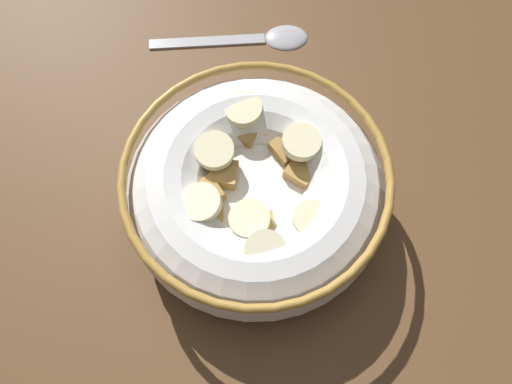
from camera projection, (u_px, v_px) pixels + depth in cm
name	position (u px, v px, depth cm)	size (l,w,h in cm)	color
ground_plane	(256.00, 213.00, 41.75)	(132.87, 132.87, 2.00)	brown
cereal_bowl	(256.00, 190.00, 37.82)	(18.52, 18.52, 6.39)	white
spoon	(263.00, 37.00, 47.23)	(13.57, 7.82, 0.80)	#A5A5AD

